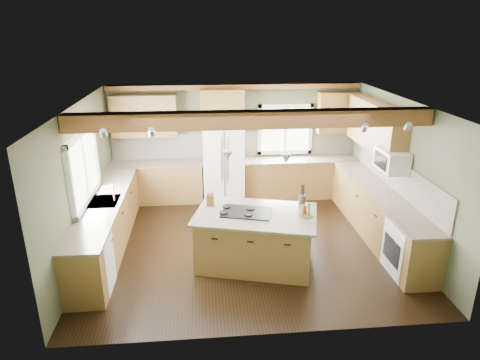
{
  "coord_description": "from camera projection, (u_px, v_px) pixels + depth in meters",
  "views": [
    {
      "loc": [
        -0.77,
        -7.01,
        3.81
      ],
      "look_at": [
        -0.09,
        0.3,
        1.14
      ],
      "focal_mm": 32.0,
      "sensor_mm": 36.0,
      "label": 1
    }
  ],
  "objects": [
    {
      "name": "counter_right",
      "position": [
        381.0,
        192.0,
        7.88
      ],
      "size": [
        0.64,
        3.74,
        0.04
      ],
      "primitive_type": "cube",
      "color": "#4C4538",
      "rests_on": "base_cab_right"
    },
    {
      "name": "base_cab_back_right",
      "position": [
        300.0,
        178.0,
        9.96
      ],
      "size": [
        2.62,
        0.6,
        0.88
      ],
      "primitive_type": "cube",
      "color": "brown",
      "rests_on": "floor"
    },
    {
      "name": "upper_cab_over_fridge",
      "position": [
        222.0,
        105.0,
        9.34
      ],
      "size": [
        0.96,
        0.35,
        0.7
      ],
      "primitive_type": "cube",
      "color": "brown",
      "rests_on": "wall_back"
    },
    {
      "name": "upper_cab_right",
      "position": [
        376.0,
        126.0,
        8.33
      ],
      "size": [
        0.35,
        2.2,
        0.9
      ],
      "primitive_type": "cube",
      "color": "brown",
      "rests_on": "wall_right"
    },
    {
      "name": "island",
      "position": [
        255.0,
        240.0,
        7.12
      ],
      "size": [
        2.06,
        1.56,
        0.88
      ],
      "primitive_type": "cube",
      "rotation": [
        0.0,
        0.0,
        -0.26
      ],
      "color": "brown",
      "rests_on": "floor"
    },
    {
      "name": "base_cab_right",
      "position": [
        378.0,
        215.0,
        8.04
      ],
      "size": [
        0.6,
        3.7,
        0.88
      ],
      "primitive_type": "cube",
      "color": "brown",
      "rests_on": "floor"
    },
    {
      "name": "island_top",
      "position": [
        256.0,
        215.0,
        6.96
      ],
      "size": [
        2.21,
        1.71,
        0.04
      ],
      "primitive_type": "cube",
      "rotation": [
        0.0,
        0.0,
        -0.26
      ],
      "color": "#4C4538",
      "rests_on": "island"
    },
    {
      "name": "backsplash_right",
      "position": [
        398.0,
        176.0,
        7.8
      ],
      "size": [
        0.03,
        3.7,
        0.58
      ],
      "primitive_type": "cube",
      "color": "brown",
      "rests_on": "wall_right"
    },
    {
      "name": "dishwasher",
      "position": [
        90.0,
        265.0,
        6.39
      ],
      "size": [
        0.6,
        0.6,
        0.84
      ],
      "primitive_type": "cube",
      "color": "white",
      "rests_on": "floor"
    },
    {
      "name": "counter_back_left",
      "position": [
        156.0,
        163.0,
        9.52
      ],
      "size": [
        2.06,
        0.64,
        0.04
      ],
      "primitive_type": "cube",
      "color": "#4C4538",
      "rests_on": "base_cab_back_left"
    },
    {
      "name": "floor",
      "position": [
        246.0,
        243.0,
        7.93
      ],
      "size": [
        5.6,
        5.6,
        0.0
      ],
      "primitive_type": "plane",
      "color": "black",
      "rests_on": "ground"
    },
    {
      "name": "refrigerator",
      "position": [
        223.0,
        163.0,
        9.58
      ],
      "size": [
        0.9,
        0.74,
        1.8
      ],
      "primitive_type": "cube",
      "color": "white",
      "rests_on": "floor"
    },
    {
      "name": "pendant_left",
      "position": [
        228.0,
        156.0,
        6.7
      ],
      "size": [
        0.18,
        0.18,
        0.16
      ],
      "primitive_type": "cone",
      "rotation": [
        3.14,
        0.0,
        0.0
      ],
      "color": "#B2B2B7",
      "rests_on": "ceiling"
    },
    {
      "name": "microwave",
      "position": [
        392.0,
        160.0,
        7.57
      ],
      "size": [
        0.4,
        0.7,
        0.38
      ],
      "primitive_type": "cube",
      "color": "white",
      "rests_on": "wall_right"
    },
    {
      "name": "base_cab_back_left",
      "position": [
        158.0,
        183.0,
        9.68
      ],
      "size": [
        2.02,
        0.6,
        0.88
      ],
      "primitive_type": "cube",
      "color": "brown",
      "rests_on": "floor"
    },
    {
      "name": "wall_back",
      "position": [
        235.0,
        141.0,
        9.82
      ],
      "size": [
        5.6,
        0.0,
        5.6
      ],
      "primitive_type": "plane",
      "rotation": [
        1.57,
        0.0,
        0.0
      ],
      "color": "#4A5038",
      "rests_on": "ground"
    },
    {
      "name": "counter_left",
      "position": [
        104.0,
        202.0,
        7.45
      ],
      "size": [
        0.64,
        3.74,
        0.04
      ],
      "primitive_type": "cube",
      "color": "#4C4538",
      "rests_on": "base_cab_left"
    },
    {
      "name": "wall_right",
      "position": [
        401.0,
        172.0,
        7.73
      ],
      "size": [
        0.0,
        5.0,
        5.0
      ],
      "primitive_type": "plane",
      "rotation": [
        1.57,
        0.0,
        -1.57
      ],
      "color": "#4A5038",
      "rests_on": "ground"
    },
    {
      "name": "soffit_trim",
      "position": [
        235.0,
        87.0,
        9.3
      ],
      "size": [
        5.55,
        0.2,
        0.1
      ],
      "primitive_type": "cube",
      "color": "brown",
      "rests_on": "ceiling"
    },
    {
      "name": "upper_cab_back_corner",
      "position": [
        337.0,
        112.0,
        9.64
      ],
      "size": [
        0.9,
        0.35,
        0.9
      ],
      "primitive_type": "cube",
      "color": "brown",
      "rests_on": "wall_back"
    },
    {
      "name": "sink",
      "position": [
        104.0,
        202.0,
        7.45
      ],
      "size": [
        0.5,
        0.65,
        0.03
      ],
      "primitive_type": "cube",
      "color": "#262628",
      "rests_on": "counter_left"
    },
    {
      "name": "knife_block",
      "position": [
        210.0,
        200.0,
        7.22
      ],
      "size": [
        0.13,
        0.1,
        0.2
      ],
      "primitive_type": "cube",
      "rotation": [
        0.0,
        0.0,
        -0.12
      ],
      "color": "brown",
      "rests_on": "island_top"
    },
    {
      "name": "oven",
      "position": [
        410.0,
        249.0,
        6.83
      ],
      "size": [
        0.6,
        0.72,
        0.84
      ],
      "primitive_type": "cube",
      "color": "white",
      "rests_on": "floor"
    },
    {
      "name": "faucet",
      "position": [
        114.0,
        194.0,
        7.41
      ],
      "size": [
        0.02,
        0.02,
        0.28
      ],
      "primitive_type": "cylinder",
      "color": "#B2B2B7",
      "rests_on": "sink"
    },
    {
      "name": "backsplash_back",
      "position": [
        235.0,
        145.0,
        9.84
      ],
      "size": [
        5.58,
        0.03,
        0.58
      ],
      "primitive_type": "cube",
      "color": "brown",
      "rests_on": "wall_back"
    },
    {
      "name": "ceiling",
      "position": [
        247.0,
        103.0,
        7.04
      ],
      "size": [
        5.6,
        5.6,
        0.0
      ],
      "primitive_type": "plane",
      "rotation": [
        3.14,
        0.0,
        0.0
      ],
      "color": "silver",
      "rests_on": "wall_back"
    },
    {
      "name": "wall_left",
      "position": [
        83.0,
        182.0,
        7.24
      ],
      "size": [
        0.0,
        5.0,
        5.0
      ],
      "primitive_type": "plane",
      "rotation": [
        1.57,
        0.0,
        1.57
      ],
      "color": "#4A5038",
      "rests_on": "ground"
    },
    {
      "name": "counter_back_right",
      "position": [
        301.0,
        159.0,
        9.81
      ],
      "size": [
        2.66,
        0.64,
        0.04
      ],
      "primitive_type": "cube",
      "color": "#4C4538",
      "rests_on": "base_cab_back_right"
    },
    {
      "name": "pendant_right",
      "position": [
        286.0,
        158.0,
        6.55
      ],
      "size": [
        0.18,
        0.18,
        0.16
      ],
      "primitive_type": "cone",
      "rotation": [
        3.14,
        0.0,
        0.0
      ],
      "color": "#B2B2B7",
      "rests_on": "ceiling"
    },
    {
      "name": "ceiling_beam",
      "position": [
        252.0,
        119.0,
        6.42
      ],
      "size": [
        5.55,
        0.26,
        0.26
      ],
      "primitive_type": "cube",
      "color": "brown",
      "rests_on": "ceiling"
    },
    {
      "name": "bottle_tray",
      "position": [
        306.0,
        210.0,
        6.83
      ],
      "size": [
        0.28,
        0.28,
        0.21
      ],
      "primitive_type": null,
      "rotation": [
        0.0,
        0.0,
        -0.32
      ],
      "color": "brown",
      "rests_on": "island_top"
    },
    {
      "name": "upper_cab_back_left",
      "position": [
        144.0,
        116.0,
        9.26
      ],
      "size": [
        1.4,
        0.35,
        0.9
      ],
      "primitive_type": "cube",
      "color": "brown",
      "rests_on": "wall_back"
    },
    {
      "name": "cooktop",
      "position": [
        246.0,
        212.0,
        6.97
      ],
      "size": [
        0.9,
        0.72,
        0.02
      ],
      "primitive_type": "cube",
      "rotation": [
        0.0,
        0.0,
        -0.26
      ],
      "color": "black",
      "rests_on": "island_top"
    },
    {
      "name": "base_cab_left",
      "position": [
        107.0,
        226.0,
        7.61
      ],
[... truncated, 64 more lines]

